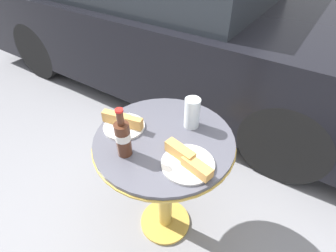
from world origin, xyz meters
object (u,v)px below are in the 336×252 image
at_px(lunch_plate_near, 123,123).
at_px(bistro_table, 164,163).
at_px(lunch_plate_far, 188,161).
at_px(cola_bottle_left, 123,137).
at_px(parked_car, 175,24).
at_px(drinking_glass, 192,114).

bearing_deg(lunch_plate_near, bistro_table, 12.06).
distance_m(bistro_table, lunch_plate_near, 0.30).
relative_size(bistro_table, lunch_plate_far, 3.03).
height_order(bistro_table, lunch_plate_far, lunch_plate_far).
bearing_deg(lunch_plate_near, cola_bottle_left, -47.13).
height_order(bistro_table, lunch_plate_near, lunch_plate_near).
relative_size(bistro_table, parked_car, 0.17).
bearing_deg(lunch_plate_far, cola_bottle_left, -160.43).
bearing_deg(parked_car, drinking_glass, -54.95).
relative_size(cola_bottle_left, drinking_glass, 1.54).
bearing_deg(parked_car, lunch_plate_near, -65.50).
bearing_deg(drinking_glass, lunch_plate_far, -63.57).
relative_size(cola_bottle_left, lunch_plate_far, 0.97).
bearing_deg(parked_car, lunch_plate_far, -56.05).
relative_size(lunch_plate_far, parked_car, 0.05).
xyz_separation_m(bistro_table, lunch_plate_near, (-0.21, -0.05, 0.20)).
relative_size(bistro_table, cola_bottle_left, 3.11).
distance_m(lunch_plate_near, lunch_plate_far, 0.40).
bearing_deg(parked_car, cola_bottle_left, -63.85).
height_order(drinking_glass, lunch_plate_near, drinking_glass).
bearing_deg(parked_car, bistro_table, -59.10).
bearing_deg(bistro_table, cola_bottle_left, -115.71).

